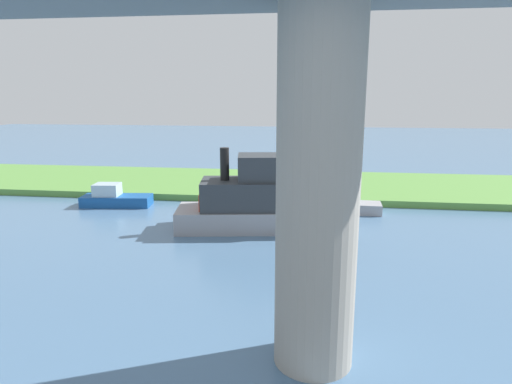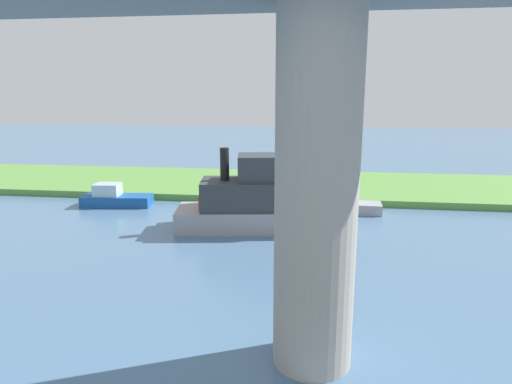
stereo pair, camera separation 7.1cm
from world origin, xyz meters
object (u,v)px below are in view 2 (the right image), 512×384
Objects in this scene: person_on_bank at (243,179)px; mooring_post at (242,186)px; bridge_pylon at (316,195)px; motorboat_white at (263,199)px; houseboat_blue at (345,205)px; motorboat_red at (115,198)px.

person_on_bank is 1.53× the size of mooring_post.
person_on_bank is at bearing -75.48° from bridge_pylon.
houseboat_blue is at bearing -139.62° from motorboat_white.
bridge_pylon reaches higher than person_on_bank.
motorboat_red is (8.75, 3.84, -0.37)m from mooring_post.
mooring_post is at bearing -74.87° from bridge_pylon.
motorboat_red is (14.45, -17.24, -4.60)m from bridge_pylon.
bridge_pylon is 11.45× the size of mooring_post.
motorboat_red is 1.11× the size of houseboat_blue.
motorboat_red reaches higher than mooring_post.
bridge_pylon reaches higher than mooring_post.
motorboat_white is at bearing 160.59° from motorboat_red.
bridge_pylon is 14.00m from motorboat_white.
motorboat_white reaches higher than houseboat_blue.
motorboat_red is at bearing 1.43° from houseboat_blue.
motorboat_white is 1.96× the size of motorboat_red.
person_on_bank is at bearing -73.52° from motorboat_white.
person_on_bank reaches higher than houseboat_blue.
houseboat_blue is (-7.89, 4.71, -0.66)m from person_on_bank.
bridge_pylon is 22.96m from motorboat_red.
bridge_pylon reaches higher than motorboat_white.
houseboat_blue is at bearing -96.78° from bridge_pylon.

